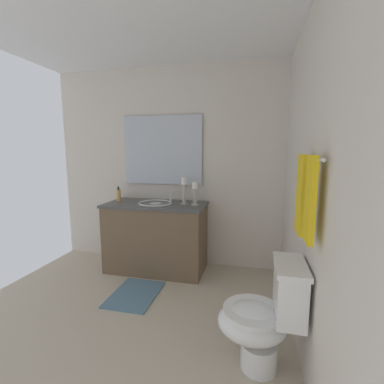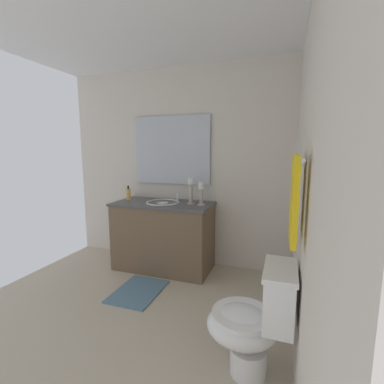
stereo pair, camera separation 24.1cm
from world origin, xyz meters
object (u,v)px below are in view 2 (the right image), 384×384
(towel_center, at_px, (295,201))
(candle_holder_tall, at_px, (201,193))
(mirror, at_px, (171,150))
(towel_near_vanity, at_px, (293,196))
(candle_holder_short, at_px, (191,190))
(vanity_cabinet, at_px, (163,236))
(sink_basin, at_px, (163,206))
(soap_bottle, at_px, (128,194))
(toilet, at_px, (253,322))
(towel_bar, at_px, (300,159))
(bath_mat, at_px, (138,291))

(towel_center, bearing_deg, candle_holder_tall, -147.25)
(mirror, xyz_separation_m, candle_holder_tall, (0.27, 0.48, -0.48))
(mirror, xyz_separation_m, towel_near_vanity, (1.45, 1.42, -0.28))
(candle_holder_short, height_order, towel_center, towel_center)
(vanity_cabinet, height_order, sink_basin, sink_basin)
(candle_holder_short, distance_m, towel_center, 1.86)
(sink_basin, xyz_separation_m, towel_near_vanity, (1.17, 1.42, 0.38))
(sink_basin, height_order, towel_near_vanity, towel_near_vanity)
(mirror, relative_size, towel_near_vanity, 2.01)
(vanity_cabinet, relative_size, towel_near_vanity, 2.39)
(vanity_cabinet, bearing_deg, mirror, 179.99)
(sink_basin, bearing_deg, mirror, -179.80)
(towel_center, bearing_deg, soap_bottle, -128.04)
(toilet, xyz_separation_m, towel_near_vanity, (-0.12, 0.20, 0.80))
(candle_holder_short, height_order, towel_bar, towel_bar)
(towel_center, bearing_deg, vanity_cabinet, -135.79)
(soap_bottle, xyz_separation_m, bath_mat, (0.66, 0.50, -0.89))
(towel_bar, relative_size, towel_center, 1.28)
(soap_bottle, bearing_deg, candle_holder_tall, 88.14)
(bath_mat, bearing_deg, mirror, 180.00)
(candle_holder_tall, bearing_deg, towel_center, 32.75)
(candle_holder_tall, distance_m, towel_near_vanity, 1.52)
(candle_holder_short, bearing_deg, toilet, 33.56)
(candle_holder_tall, bearing_deg, towel_near_vanity, 38.81)
(candle_holder_short, bearing_deg, candle_holder_tall, 79.02)
(mirror, xyz_separation_m, bath_mat, (0.91, -0.00, -1.44))
(sink_basin, distance_m, candle_holder_short, 0.40)
(soap_bottle, xyz_separation_m, towel_center, (1.50, 1.92, 0.29))
(toilet, bearing_deg, soap_bottle, -127.71)
(towel_bar, relative_size, towel_near_vanity, 1.18)
(vanity_cabinet, xyz_separation_m, bath_mat, (0.62, 0.00, -0.40))
(candle_holder_tall, bearing_deg, towel_bar, 36.07)
(towel_center, bearing_deg, towel_bar, 173.04)
(bath_mat, bearing_deg, candle_holder_short, 152.42)
(soap_bottle, bearing_deg, candle_holder_short, 89.62)
(mirror, height_order, towel_bar, mirror)
(toilet, height_order, towel_near_vanity, towel_near_vanity)
(vanity_cabinet, height_order, candle_holder_tall, candle_holder_tall)
(soap_bottle, bearing_deg, vanity_cabinet, 85.57)
(vanity_cabinet, relative_size, towel_center, 2.59)
(candle_holder_tall, height_order, towel_bar, towel_bar)
(mirror, bearing_deg, bath_mat, -0.00)
(candle_holder_tall, relative_size, bath_mat, 0.44)
(soap_bottle, height_order, towel_bar, towel_bar)
(toilet, distance_m, towel_center, 0.86)
(soap_bottle, relative_size, towel_bar, 0.31)
(vanity_cabinet, relative_size, candle_holder_tall, 4.49)
(candle_holder_tall, height_order, towel_center, towel_center)
(towel_bar, bearing_deg, soap_bottle, -124.96)
(towel_near_vanity, xyz_separation_m, bath_mat, (-0.54, -1.42, -1.16))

